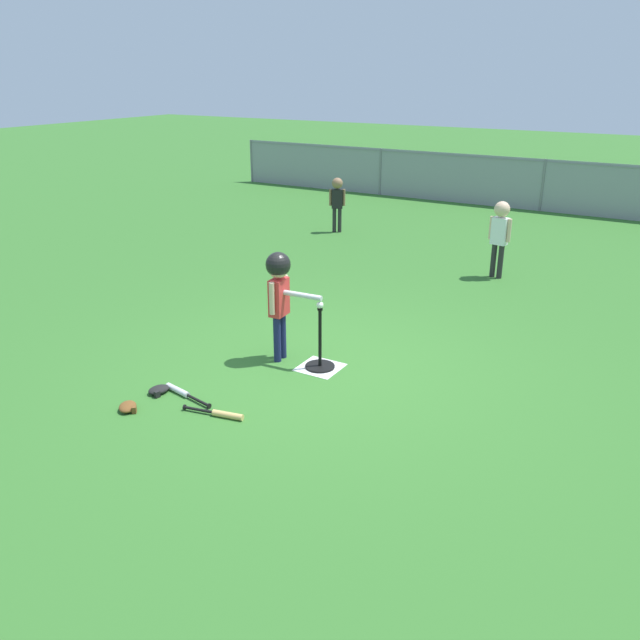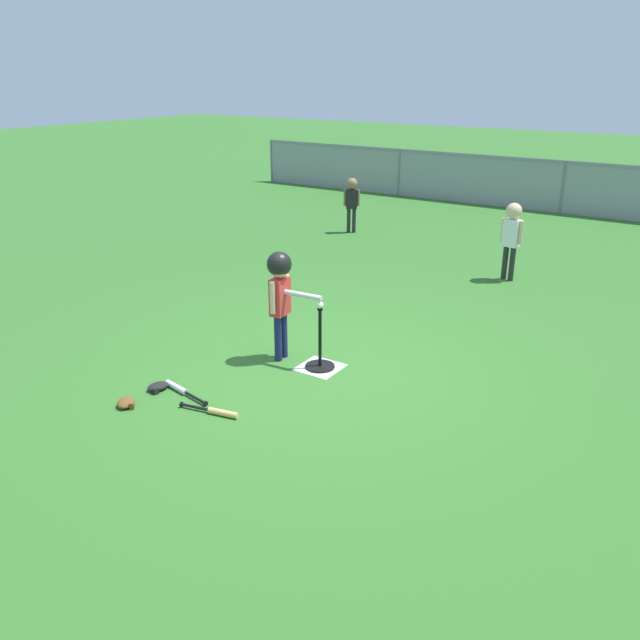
{
  "view_description": "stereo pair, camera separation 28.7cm",
  "coord_description": "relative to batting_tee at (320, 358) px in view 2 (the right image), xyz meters",
  "views": [
    {
      "loc": [
        3.2,
        -5.52,
        3.02
      ],
      "look_at": [
        -0.06,
        -0.01,
        0.55
      ],
      "focal_mm": 36.76,
      "sensor_mm": 36.0,
      "label": 1
    },
    {
      "loc": [
        3.44,
        -5.37,
        3.02
      ],
      "look_at": [
        -0.06,
        -0.01,
        0.55
      ],
      "focal_mm": 36.76,
      "sensor_mm": 36.0,
      "label": 2
    }
  ],
  "objects": [
    {
      "name": "fielder_deep_center",
      "position": [
        0.67,
        4.18,
        0.65
      ],
      "size": [
        0.35,
        0.23,
        1.18
      ],
      "color": "#262626",
      "rests_on": "ground_plane"
    },
    {
      "name": "spare_bat_silver",
      "position": [
        -0.85,
        -1.24,
        -0.08
      ],
      "size": [
        0.65,
        0.18,
        0.06
      ],
      "color": "silver",
      "rests_on": "ground_plane"
    },
    {
      "name": "ground_plane",
      "position": [
        0.06,
        0.01,
        -0.11
      ],
      "size": [
        60.0,
        60.0,
        0.0
      ],
      "primitive_type": "plane",
      "color": "#336B28"
    },
    {
      "name": "glove_near_bats",
      "position": [
        -1.08,
        -1.33,
        -0.07
      ],
      "size": [
        0.21,
        0.25,
        0.07
      ],
      "color": "black",
      "rests_on": "ground_plane"
    },
    {
      "name": "outfield_fence",
      "position": [
        0.06,
        9.64,
        0.51
      ],
      "size": [
        16.06,
        0.06,
        1.15
      ],
      "color": "slate",
      "rests_on": "ground_plane"
    },
    {
      "name": "fielder_near_right",
      "position": [
        -2.89,
        5.54,
        0.57
      ],
      "size": [
        0.28,
        0.21,
        1.06
      ],
      "color": "#262626",
      "rests_on": "ground_plane"
    },
    {
      "name": "batter_child",
      "position": [
        -0.48,
        -0.03,
        0.76
      ],
      "size": [
        0.64,
        0.35,
        1.22
      ],
      "color": "#191E4C",
      "rests_on": "ground_plane"
    },
    {
      "name": "batting_tee",
      "position": [
        0.0,
        0.0,
        0.0
      ],
      "size": [
        0.32,
        0.32,
        0.68
      ],
      "color": "black",
      "rests_on": "ground_plane"
    },
    {
      "name": "home_plate",
      "position": [
        -0.0,
        0.0,
        -0.1
      ],
      "size": [
        0.44,
        0.44,
        0.01
      ],
      "primitive_type": "cube",
      "color": "white",
      "rests_on": "ground_plane"
    },
    {
      "name": "glove_by_plate",
      "position": [
        -1.08,
        -1.73,
        -0.07
      ],
      "size": [
        0.26,
        0.27,
        0.07
      ],
      "color": "brown",
      "rests_on": "ground_plane"
    },
    {
      "name": "spare_bat_wood",
      "position": [
        -0.24,
        -1.38,
        -0.08
      ],
      "size": [
        0.61,
        0.17,
        0.06
      ],
      "color": "#DBB266",
      "rests_on": "ground_plane"
    },
    {
      "name": "baseball_on_tee",
      "position": [
        0.0,
        0.0,
        0.61
      ],
      "size": [
        0.07,
        0.07,
        0.07
      ],
      "primitive_type": "sphere",
      "color": "white",
      "rests_on": "batting_tee"
    }
  ]
}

